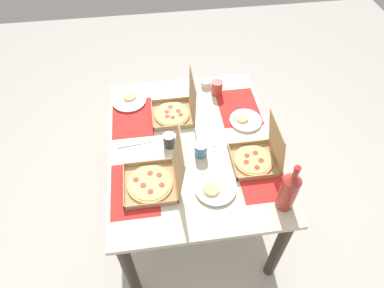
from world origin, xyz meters
TOP-DOWN VIEW (x-y plane):
  - ground_plane at (0.00, 0.00)m, footprint 6.00×6.00m
  - dining_table at (0.00, 0.00)m, footprint 1.24×1.00m
  - placemat_near_left at (-0.28, -0.35)m, footprint 0.36×0.26m
  - placemat_near_right at (0.28, -0.35)m, footprint 0.36×0.26m
  - placemat_far_left at (-0.28, 0.35)m, footprint 0.36×0.26m
  - placemat_far_right at (0.28, 0.35)m, footprint 0.36×0.26m
  - pizza_box_corner_left at (0.26, -0.23)m, footprint 0.29×0.33m
  - pizza_box_edge_far at (-0.26, -0.06)m, footprint 0.26×0.27m
  - pizza_box_corner_right at (0.18, 0.36)m, footprint 0.26×0.26m
  - plate_middle at (-0.44, -0.37)m, footprint 0.23×0.23m
  - plate_near_left at (-0.14, 0.37)m, footprint 0.21×0.21m
  - plate_far_left at (0.34, 0.08)m, footprint 0.23×0.23m
  - soda_bottle at (0.48, 0.42)m, footprint 0.09×0.09m
  - cup_dark at (0.09, 0.04)m, footprint 0.07×0.07m
  - cup_spare at (-0.44, 0.23)m, footprint 0.08×0.08m
  - cup_clear_right at (-0.01, -0.14)m, footprint 0.07×0.07m
  - condiment_bowl at (-0.53, 0.17)m, footprint 0.08×0.08m
  - knife_by_far_right at (-0.05, -0.34)m, footprint 0.04×0.21m
  - knife_by_near_left at (-0.06, 0.15)m, footprint 0.21×0.06m

SIDE VIEW (x-z plane):
  - ground_plane at x=0.00m, z-range 0.00..0.00m
  - dining_table at x=0.00m, z-range 0.25..0.98m
  - placemat_near_left at x=-0.28m, z-range 0.73..0.73m
  - placemat_near_right at x=0.28m, z-range 0.73..0.73m
  - placemat_far_left at x=-0.28m, z-range 0.73..0.73m
  - placemat_far_right at x=0.28m, z-range 0.73..0.73m
  - knife_by_far_right at x=-0.05m, z-range 0.73..0.74m
  - knife_by_near_left at x=-0.06m, z-range 0.73..0.74m
  - plate_middle at x=-0.44m, z-range 0.73..0.76m
  - plate_near_left at x=-0.14m, z-range 0.73..0.76m
  - plate_far_left at x=0.34m, z-range 0.73..0.76m
  - condiment_bowl at x=-0.53m, z-range 0.73..0.77m
  - cup_dark at x=0.09m, z-range 0.73..0.82m
  - cup_clear_right at x=-0.01m, z-range 0.73..0.82m
  - pizza_box_corner_right at x=0.18m, z-range 0.63..0.92m
  - pizza_box_edge_far at x=-0.26m, z-range 0.63..0.93m
  - pizza_box_corner_left at x=0.26m, z-range 0.62..0.94m
  - cup_spare at x=-0.44m, z-range 0.73..0.83m
  - soda_bottle at x=0.48m, z-range 0.70..1.03m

